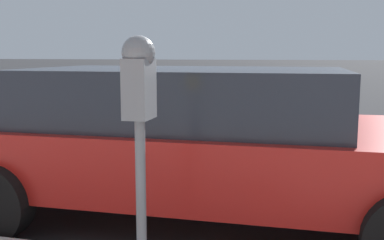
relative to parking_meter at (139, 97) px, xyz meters
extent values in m
plane|color=#2B2B2D|center=(2.55, 0.01, -1.26)|extent=(220.00, 220.00, 0.00)
cylinder|color=gray|center=(0.00, 0.00, -0.61)|extent=(0.06, 0.06, 0.98)
cube|color=gray|center=(0.00, 0.00, 0.05)|extent=(0.20, 0.14, 0.34)
sphere|color=gray|center=(0.00, 0.00, 0.25)|extent=(0.19, 0.19, 0.19)
cube|color=gold|center=(0.11, 0.00, 0.00)|extent=(0.01, 0.11, 0.12)
cube|color=black|center=(0.11, 0.00, 0.12)|extent=(0.01, 0.10, 0.08)
cube|color=#B21E19|center=(1.54, -0.05, -0.66)|extent=(1.95, 5.00, 0.56)
cube|color=#232833|center=(1.54, 0.15, -0.13)|extent=(1.69, 2.81, 0.49)
cylinder|color=black|center=(2.50, -1.58, -0.94)|extent=(0.23, 0.64, 0.64)
cylinder|color=black|center=(2.46, 1.51, -0.94)|extent=(0.23, 0.64, 0.64)
camera|label=1|loc=(-2.38, -0.91, 0.24)|focal=42.00mm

